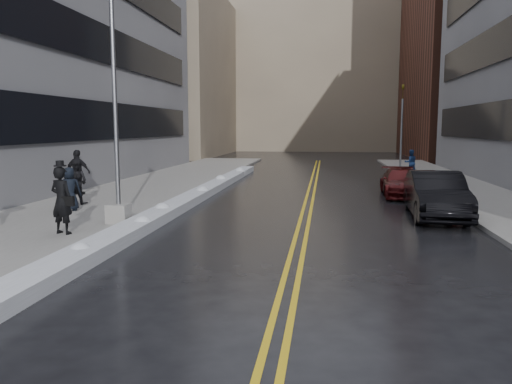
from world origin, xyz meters
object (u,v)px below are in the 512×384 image
(traffic_signal, at_px, (402,124))
(car_maroon, at_px, (402,183))
(pedestrian_c, at_px, (70,189))
(car_black, at_px, (436,195))
(pedestrian_fedora, at_px, (62,200))
(pedestrian_east, at_px, (411,162))
(fire_hydrant, at_px, (458,187))
(pedestrian_b, at_px, (77,182))
(pedestrian_d, at_px, (78,172))
(lamppost, at_px, (117,147))

(traffic_signal, height_order, car_maroon, traffic_signal)
(pedestrian_c, distance_m, car_black, 13.05)
(pedestrian_fedora, height_order, car_black, pedestrian_fedora)
(car_maroon, bearing_deg, traffic_signal, 84.01)
(pedestrian_c, xyz_separation_m, pedestrian_east, (14.47, 15.61, 0.01))
(fire_hydrant, distance_m, traffic_signal, 14.30)
(pedestrian_fedora, height_order, pedestrian_east, pedestrian_fedora)
(pedestrian_b, bearing_deg, pedestrian_c, 115.56)
(traffic_signal, distance_m, car_maroon, 13.74)
(pedestrian_b, bearing_deg, pedestrian_fedora, 120.48)
(fire_hydrant, xyz_separation_m, pedestrian_c, (-14.98, -6.07, 0.40))
(traffic_signal, distance_m, pedestrian_d, 22.91)
(fire_hydrant, relative_size, pedestrian_c, 0.46)
(pedestrian_b, xyz_separation_m, pedestrian_d, (-1.30, 2.59, 0.13))
(traffic_signal, distance_m, car_black, 19.14)
(pedestrian_east, distance_m, car_black, 14.53)
(fire_hydrant, distance_m, pedestrian_c, 16.17)
(pedestrian_fedora, distance_m, car_maroon, 15.10)
(pedestrian_fedora, relative_size, car_black, 0.39)
(lamppost, xyz_separation_m, pedestrian_fedora, (-0.89, -1.81, -1.42))
(traffic_signal, distance_m, pedestrian_c, 24.87)
(pedestrian_fedora, height_order, pedestrian_c, pedestrian_fedora)
(pedestrian_b, relative_size, car_black, 0.36)
(pedestrian_d, relative_size, car_maroon, 0.46)
(pedestrian_c, bearing_deg, pedestrian_b, -91.52)
(lamppost, height_order, pedestrian_c, lamppost)
(lamppost, relative_size, pedestrian_fedora, 3.96)
(pedestrian_b, xyz_separation_m, car_black, (13.51, -0.36, -0.22))
(car_maroon, bearing_deg, pedestrian_fedora, -134.25)
(pedestrian_c, bearing_deg, pedestrian_fedora, 95.30)
(traffic_signal, relative_size, pedestrian_b, 3.40)
(pedestrian_d, bearing_deg, car_black, 172.84)
(traffic_signal, distance_m, pedestrian_b, 23.97)
(pedestrian_east, bearing_deg, pedestrian_fedora, 48.40)
(pedestrian_d, bearing_deg, pedestrian_c, 117.92)
(fire_hydrant, bearing_deg, lamppost, -146.96)
(traffic_signal, bearing_deg, pedestrian_c, -125.81)
(pedestrian_fedora, height_order, pedestrian_d, pedestrian_d)
(fire_hydrant, xyz_separation_m, pedestrian_d, (-16.79, -1.96, 0.61))
(pedestrian_b, height_order, pedestrian_d, pedestrian_d)
(car_black, bearing_deg, pedestrian_c, -172.47)
(pedestrian_d, bearing_deg, pedestrian_b, 120.75)
(pedestrian_b, bearing_deg, pedestrian_east, -129.84)
(pedestrian_c, height_order, car_black, pedestrian_c)
(car_maroon, bearing_deg, lamppost, -137.23)
(pedestrian_fedora, bearing_deg, pedestrian_b, -52.77)
(pedestrian_fedora, relative_size, pedestrian_c, 1.21)
(pedestrian_d, distance_m, pedestrian_east, 19.94)
(car_black, height_order, car_maroon, car_black)
(car_black, bearing_deg, pedestrian_fedora, -153.93)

